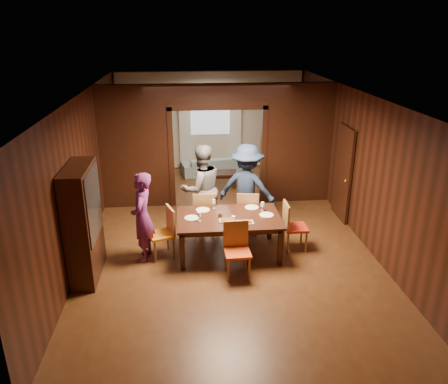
{
  "coord_description": "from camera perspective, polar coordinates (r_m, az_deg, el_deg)",
  "views": [
    {
      "loc": [
        -0.78,
        -8.38,
        4.14
      ],
      "look_at": [
        -0.04,
        -0.4,
        1.05
      ],
      "focal_mm": 35.0,
      "sensor_mm": 36.0,
      "label": 1
    }
  ],
  "objects": [
    {
      "name": "chair_far_r",
      "position": [
        9.1,
        3.12,
        -2.63
      ],
      "size": [
        0.51,
        0.51,
        0.97
      ],
      "primitive_type": null,
      "rotation": [
        0.0,
        0.0,
        2.97
      ],
      "color": "#CD6513",
      "rests_on": "floor"
    },
    {
      "name": "person_grey",
      "position": [
        9.08,
        -2.95,
        0.42
      ],
      "size": [
        1.1,
        0.98,
        1.88
      ],
      "primitive_type": "imported",
      "rotation": [
        0.0,
        0.0,
        3.49
      ],
      "color": "slate",
      "rests_on": "floor"
    },
    {
      "name": "person_navy",
      "position": [
        9.11,
        3.02,
        0.5
      ],
      "size": [
        1.4,
        1.13,
        1.88
      ],
      "primitive_type": "imported",
      "rotation": [
        0.0,
        0.0,
        2.72
      ],
      "color": "#192740",
      "rests_on": "floor"
    },
    {
      "name": "plate_far_l",
      "position": [
        8.5,
        -2.78,
        -2.35
      ],
      "size": [
        0.27,
        0.27,
        0.01
      ],
      "primitive_type": "cylinder",
      "color": "white",
      "rests_on": "dining_table"
    },
    {
      "name": "wineglass_left",
      "position": [
        8.0,
        -3.26,
        -3.25
      ],
      "size": [
        0.08,
        0.08,
        0.18
      ],
      "primitive_type": null,
      "color": "silver",
      "rests_on": "dining_table"
    },
    {
      "name": "chair_near",
      "position": [
        7.59,
        1.77,
        -7.72
      ],
      "size": [
        0.46,
        0.46,
        0.97
      ],
      "primitive_type": null,
      "rotation": [
        0.0,
        0.0,
        0.04
      ],
      "color": "red",
      "rests_on": "floor"
    },
    {
      "name": "plate_right",
      "position": [
        8.31,
        5.58,
        -2.99
      ],
      "size": [
        0.27,
        0.27,
        0.01
      ],
      "primitive_type": "cylinder",
      "color": "white",
      "rests_on": "dining_table"
    },
    {
      "name": "sofa",
      "position": [
        12.86,
        -1.54,
        3.51
      ],
      "size": [
        1.87,
        0.98,
        0.52
      ],
      "primitive_type": "imported",
      "rotation": [
        0.0,
        0.0,
        3.31
      ],
      "color": "#8CAFB8",
      "rests_on": "floor"
    },
    {
      "name": "chair_left",
      "position": [
        8.29,
        -8.24,
        -5.32
      ],
      "size": [
        0.56,
        0.56,
        0.97
      ],
      "primitive_type": null,
      "rotation": [
        0.0,
        0.0,
        -1.23
      ],
      "color": "orange",
      "rests_on": "floor"
    },
    {
      "name": "window_far",
      "position": [
        13.08,
        -1.83,
        10.32
      ],
      "size": [
        1.2,
        0.03,
        1.3
      ],
      "primitive_type": "cube",
      "color": "silver",
      "rests_on": "back_wall"
    },
    {
      "name": "curtain_right",
      "position": [
        13.2,
        1.49,
        8.43
      ],
      "size": [
        0.35,
        0.06,
        2.4
      ],
      "primitive_type": "cube",
      "color": "white",
      "rests_on": "back_wall"
    },
    {
      "name": "wineglass_right",
      "position": [
        8.46,
        5.05,
        -1.89
      ],
      "size": [
        0.08,
        0.08,
        0.18
      ],
      "primitive_type": null,
      "color": "white",
      "rests_on": "dining_table"
    },
    {
      "name": "curtain_left",
      "position": [
        13.11,
        -5.11,
        8.26
      ],
      "size": [
        0.35,
        0.06,
        2.4
      ],
      "primitive_type": "cube",
      "color": "white",
      "rests_on": "back_wall"
    },
    {
      "name": "platter_b",
      "position": [
        7.97,
        2.81,
        -3.91
      ],
      "size": [
        0.3,
        0.2,
        0.04
      ],
      "primitive_type": "cube",
      "color": "gray",
      "rests_on": "dining_table"
    },
    {
      "name": "ceiling",
      "position": [
        8.51,
        -0.01,
        12.7
      ],
      "size": [
        5.5,
        9.0,
        0.02
      ],
      "primitive_type": "cube",
      "color": "silver",
      "rests_on": "room_walls"
    },
    {
      "name": "plate_left",
      "position": [
        8.17,
        -4.25,
        -3.4
      ],
      "size": [
        0.27,
        0.27,
        0.01
      ],
      "primitive_type": "cylinder",
      "color": "silver",
      "rests_on": "dining_table"
    },
    {
      "name": "room_walls",
      "position": [
        10.63,
        -0.95,
        6.73
      ],
      "size": [
        5.52,
        9.01,
        2.9
      ],
      "color": "black",
      "rests_on": "floor"
    },
    {
      "name": "door_right",
      "position": [
        10.03,
        15.28,
        2.36
      ],
      "size": [
        0.06,
        0.9,
        2.1
      ],
      "primitive_type": "cube",
      "color": "black",
      "rests_on": "floor"
    },
    {
      "name": "tumbler",
      "position": [
        7.92,
        1.24,
        -3.63
      ],
      "size": [
        0.07,
        0.07,
        0.14
      ],
      "primitive_type": "cylinder",
      "color": "silver",
      "rests_on": "dining_table"
    },
    {
      "name": "chair_right",
      "position": [
        8.59,
        9.33,
        -4.41
      ],
      "size": [
        0.44,
        0.44,
        0.97
      ],
      "primitive_type": null,
      "rotation": [
        0.0,
        0.0,
        1.57
      ],
      "color": "red",
      "rests_on": "floor"
    },
    {
      "name": "platter_a",
      "position": [
        8.04,
        0.39,
        -3.65
      ],
      "size": [
        0.3,
        0.2,
        0.04
      ],
      "primitive_type": "cube",
      "color": "gray",
      "rests_on": "dining_table"
    },
    {
      "name": "floor",
      "position": [
        9.38,
        -0.01,
        -5.1
      ],
      "size": [
        9.0,
        9.0,
        0.0
      ],
      "primitive_type": "plane",
      "color": "#4C2815",
      "rests_on": "ground"
    },
    {
      "name": "person_purple",
      "position": [
        8.11,
        -10.62,
        -3.26
      ],
      "size": [
        0.48,
        0.66,
        1.7
      ],
      "primitive_type": "imported",
      "rotation": [
        0.0,
        0.0,
        -1.69
      ],
      "color": "#60205D",
      "rests_on": "floor"
    },
    {
      "name": "condiment_jar",
      "position": [
        8.14,
        -0.49,
        -3.05
      ],
      "size": [
        0.08,
        0.08,
        0.11
      ],
      "primitive_type": null,
      "color": "#4C2411",
      "rests_on": "dining_table"
    },
    {
      "name": "plate_near",
      "position": [
        7.88,
        1.14,
        -4.29
      ],
      "size": [
        0.27,
        0.27,
        0.01
      ],
      "primitive_type": "cylinder",
      "color": "white",
      "rests_on": "dining_table"
    },
    {
      "name": "plate_far_r",
      "position": [
        8.62,
        3.64,
        -2.01
      ],
      "size": [
        0.27,
        0.27,
        0.01
      ],
      "primitive_type": "cylinder",
      "color": "white",
      "rests_on": "dining_table"
    },
    {
      "name": "serving_bowl",
      "position": [
        8.31,
        1.02,
        -2.64
      ],
      "size": [
        0.32,
        0.32,
        0.08
      ],
      "primitive_type": "imported",
      "color": "black",
      "rests_on": "dining_table"
    },
    {
      "name": "hutch",
      "position": [
        7.77,
        -17.9,
        -3.87
      ],
      "size": [
        0.4,
        1.2,
        2.0
      ],
      "primitive_type": "cube",
      "color": "black",
      "rests_on": "floor"
    },
    {
      "name": "dining_table",
      "position": [
        8.36,
        0.61,
        -5.64
      ],
      "size": [
        1.94,
        1.2,
        0.76
      ],
      "primitive_type": "cube",
      "color": "black",
      "rests_on": "floor"
    },
    {
      "name": "chair_far_l",
      "position": [
        9.08,
        -2.63,
        -2.67
      ],
      "size": [
        0.46,
        0.46,
        0.97
      ],
      "primitive_type": null,
      "rotation": [
        0.0,
        0.0,
        3.09
      ],
      "color": "#EB4216",
      "rests_on": "floor"
    },
    {
      "name": "wineglass_far",
      "position": [
        8.55,
        -1.35,
        -1.57
      ],
      "size": [
        0.08,
        0.08,
        0.18
      ],
      "primitive_type": null,
      "color": "silver",
      "rests_on": "dining_table"
    },
    {
      "name": "coffee_table",
      "position": [
        11.86,
        -0.28,
        1.68
      ],
      "size": [
        0.8,
        0.5,
        0.4
      ],
      "primitive_type": "cube",
      "color": "black",
      "rests_on": "floor"
    }
  ]
}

